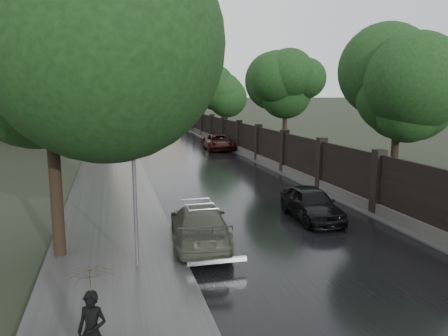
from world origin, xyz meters
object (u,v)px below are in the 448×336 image
Objects in this scene: tree_left_near at (46,40)px; car_right_near at (311,203)px; lamp_post at (134,179)px; pedestrian_umbrella at (90,289)px; tree_right_c at (226,93)px; car_right_far at (218,142)px; traffic_light at (132,126)px; volga_sedan at (199,225)px; tree_left_far at (84,90)px; tree_right_a at (399,93)px; tree_right_b at (285,93)px.

tree_left_near is 11.03m from car_right_near.
lamp_post is 4.80m from pedestrian_umbrella.
tree_right_c is 14.62m from car_right_far.
traffic_light is 21.80m from volga_sedan.
tree_right_a is at bearing -54.83° from tree_left_far.
lamp_post is (2.60, -28.50, -2.57)m from tree_left_far.
tree_left_near is 1.79× the size of lamp_post.
volga_sedan is at bearing -159.18° from car_right_near.
tree_right_c reaches higher than volga_sedan.
traffic_light is at bearing 165.76° from tree_right_b.
pedestrian_umbrella is (-13.93, -25.08, -3.26)m from tree_right_b.
tree_left_far is at bearing 152.70° from tree_right_b.
tree_right_b is 1.82× the size of car_right_near.
tree_right_b and tree_right_c have the same top height.
car_right_far is at bearing 102.89° from tree_right_a.
car_right_near is (7.00, 3.45, -2.01)m from lamp_post.
volga_sedan is 5.12m from car_right_near.
tree_right_b reaches higher than volga_sedan.
tree_left_near is at bearing -112.20° from tree_right_c.
tree_right_a is 12.49m from volga_sedan.
pedestrian_umbrella is (-1.03, -4.58, -0.98)m from lamp_post.
tree_left_far is at bearing 126.47° from traffic_light.
tree_right_b reaches higher than pedestrian_umbrella.
tree_right_a is at bearing 29.32° from car_right_near.
traffic_light is at bearing -128.18° from tree_right_c.
tree_right_a is 1.44× the size of car_right_far.
lamp_post is 23.52m from traffic_light.
tree_right_b is at bearing 51.52° from tree_left_near.
volga_sedan is (2.15, 1.79, -2.01)m from lamp_post.
car_right_far is at bearing 87.68° from car_right_near.
traffic_light is at bearing 124.77° from tree_right_a.
car_right_near is (-5.90, -17.05, -4.29)m from tree_right_b.
tree_left_far is (-0.40, 27.00, -1.18)m from tree_left_near.
car_right_near is 11.40m from pedestrian_umbrella.
tree_right_b is 1.44× the size of car_right_far.
traffic_light is at bearing 110.52° from pedestrian_umbrella.
tree_right_a is 19.64m from car_right_far.
tree_right_c is 38.49m from volga_sedan.
tree_right_a is (15.50, -22.00, -0.29)m from tree_left_far.
volga_sedan is at bearing -79.91° from tree_left_far.
car_right_far is at bearing 65.44° from tree_left_near.
tree_left_near reaches higher than tree_right_b.
car_right_far is (-4.28, 18.69, -4.27)m from tree_right_a.
car_right_far is at bearing -98.70° from volga_sedan.
car_right_far is 31.31m from pedestrian_umbrella.
tree_left_far is 17.45m from tree_right_b.
traffic_light is at bearing 81.47° from tree_left_near.
tree_right_a reaches higher than pedestrian_umbrella.
tree_right_a is at bearing 26.74° from lamp_post.
tree_right_c is (15.50, 10.00, -0.29)m from tree_left_far.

